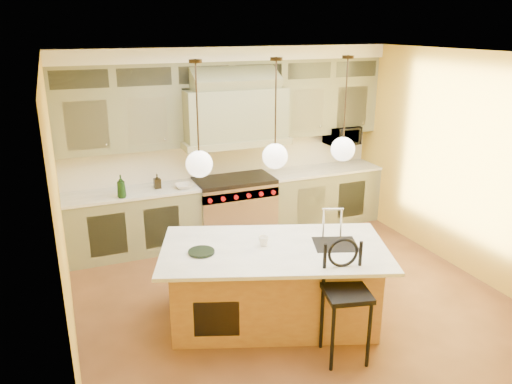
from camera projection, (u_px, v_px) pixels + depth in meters
name	position (u px, v px, depth m)	size (l,w,h in m)	color
floor	(295.00, 302.00, 6.05)	(5.00, 5.00, 0.00)	#56351D
ceiling	(302.00, 55.00, 5.13)	(5.00, 5.00, 0.00)	white
wall_back	(226.00, 142.00, 7.78)	(5.00, 5.00, 0.00)	gold
wall_front	(463.00, 294.00, 3.40)	(5.00, 5.00, 0.00)	gold
wall_left	(61.00, 219.00, 4.70)	(5.00, 5.00, 0.00)	gold
wall_right	(470.00, 166.00, 6.48)	(5.00, 5.00, 0.00)	gold
back_cabinetry	(232.00, 147.00, 7.56)	(5.00, 0.77, 2.90)	#797A5B
range	(234.00, 207.00, 7.78)	(1.20, 0.74, 0.96)	silver
kitchen_island	(274.00, 283.00, 5.54)	(2.71, 2.02, 1.35)	#9B6337
counter_stool	(346.00, 294.00, 4.86)	(0.51, 0.51, 1.22)	black
microwave	(342.00, 135.00, 8.26)	(0.54, 0.37, 0.30)	black
oil_bottle_a	(121.00, 187.00, 6.78)	(0.12, 0.12, 0.32)	black
oil_bottle_b	(157.00, 181.00, 7.19)	(0.10, 0.10, 0.21)	black
fruit_bowl	(184.00, 186.00, 7.21)	(0.26, 0.26, 0.06)	silver
cup	(264.00, 241.00, 5.38)	(0.11, 0.11, 0.10)	white
pendant_left	(199.00, 161.00, 4.78)	(0.26, 0.26, 1.11)	#2D2319
pendant_center	(275.00, 153.00, 5.07)	(0.26, 0.26, 1.11)	#2D2319
pendant_right	(343.00, 146.00, 5.35)	(0.26, 0.26, 1.11)	#2D2319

